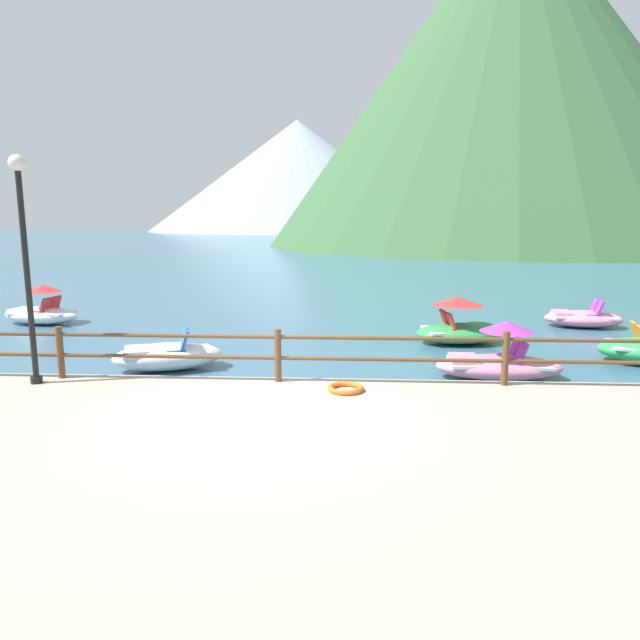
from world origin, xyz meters
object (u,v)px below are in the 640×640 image
object	(u,v)px
pedal_boat_0	(460,328)
pedal_boat_5	(167,356)
lamp_post	(25,248)
pedal_boat_3	(499,361)
pedal_boat_4	(583,318)
pedal_boat_1	(41,311)
life_ring	(346,388)

from	to	relation	value
pedal_boat_0	pedal_boat_5	bearing A→B (deg)	-155.71
lamp_post	pedal_boat_3	distance (m)	9.17
pedal_boat_0	pedal_boat_3	xyz separation A→B (m)	(0.18, -3.42, -0.04)
pedal_boat_3	pedal_boat_4	world-z (taller)	pedal_boat_3
pedal_boat_0	pedal_boat_1	bearing A→B (deg)	170.61
pedal_boat_3	pedal_boat_1	bearing A→B (deg)	156.62
pedal_boat_1	pedal_boat_3	world-z (taller)	pedal_boat_1
lamp_post	pedal_boat_5	xyz separation A→B (m)	(1.54, 2.49, -2.45)
pedal_boat_5	pedal_boat_0	bearing A→B (deg)	24.29
life_ring	pedal_boat_5	xyz separation A→B (m)	(-3.92, 2.65, -0.13)
pedal_boat_0	pedal_boat_1	distance (m)	12.69
life_ring	pedal_boat_3	distance (m)	3.89
lamp_post	pedal_boat_0	size ratio (longest dim) A/B	1.53
lamp_post	pedal_boat_4	xyz separation A→B (m)	(12.54, 8.10, -2.50)
pedal_boat_3	pedal_boat_5	size ratio (longest dim) A/B	1.01
pedal_boat_3	pedal_boat_4	xyz separation A→B (m)	(3.96, 5.94, -0.11)
pedal_boat_4	pedal_boat_5	world-z (taller)	pedal_boat_5
pedal_boat_0	pedal_boat_4	xyz separation A→B (m)	(4.14, 2.51, -0.15)
pedal_boat_1	lamp_post	bearing A→B (deg)	-61.73
pedal_boat_3	pedal_boat_4	size ratio (longest dim) A/B	1.08
lamp_post	pedal_boat_5	world-z (taller)	lamp_post
lamp_post	life_ring	world-z (taller)	lamp_post
life_ring	pedal_boat_5	distance (m)	4.73
pedal_boat_4	pedal_boat_5	size ratio (longest dim) A/B	0.93
pedal_boat_0	pedal_boat_4	bearing A→B (deg)	31.30
pedal_boat_1	pedal_boat_4	xyz separation A→B (m)	(16.66, 0.44, -0.13)
life_ring	pedal_boat_0	distance (m)	6.46
lamp_post	pedal_boat_0	world-z (taller)	lamp_post
pedal_boat_3	pedal_boat_5	world-z (taller)	pedal_boat_3
pedal_boat_0	pedal_boat_1	xyz separation A→B (m)	(-12.52, 2.07, -0.02)
pedal_boat_0	pedal_boat_5	size ratio (longest dim) A/B	0.99
pedal_boat_5	life_ring	bearing A→B (deg)	-34.05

